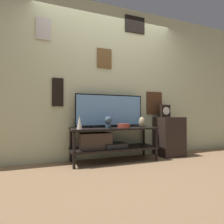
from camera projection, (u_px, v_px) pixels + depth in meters
ground_plane at (120, 166)px, 2.55m from camera, size 12.00×12.00×0.00m
wall_back at (109, 81)px, 3.10m from camera, size 6.40×0.08×2.70m
media_console at (107, 140)px, 2.78m from camera, size 1.38×0.46×0.54m
television at (110, 110)px, 2.91m from camera, size 1.15×0.05×0.54m
vase_urn_stoneware at (142, 122)px, 2.89m from camera, size 0.10×0.10×0.17m
vase_wide_bowl at (124, 126)px, 2.73m from camera, size 0.19×0.19×0.07m
vase_slim_bronze at (79, 122)px, 2.47m from camera, size 0.08×0.08×0.20m
decorative_bust at (108, 121)px, 2.65m from camera, size 0.12×0.12×0.18m
side_table at (169, 136)px, 3.21m from camera, size 0.45×0.40×0.70m
mantel_clock at (165, 111)px, 3.24m from camera, size 0.19×0.11×0.23m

